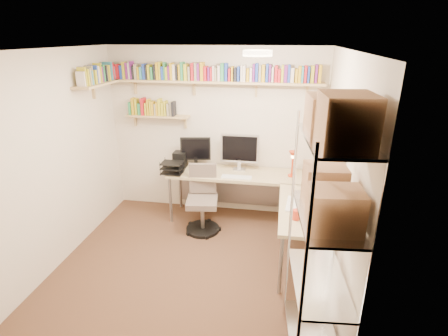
% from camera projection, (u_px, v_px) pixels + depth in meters
% --- Properties ---
extents(ground, '(3.20, 3.20, 0.00)m').
position_uv_depth(ground, '(193.00, 262.00, 4.32)').
color(ground, '#3F221B').
rests_on(ground, ground).
extents(room_shell, '(3.24, 3.04, 2.52)m').
position_uv_depth(room_shell, '(189.00, 142.00, 3.77)').
color(room_shell, beige).
rests_on(room_shell, ground).
extents(wall_shelves, '(3.12, 1.09, 0.80)m').
position_uv_depth(wall_shelves, '(182.00, 81.00, 4.86)').
color(wall_shelves, tan).
rests_on(wall_shelves, ground).
extents(corner_desk, '(2.31, 1.91, 1.30)m').
position_uv_depth(corner_desk, '(242.00, 180.00, 4.84)').
color(corner_desk, tan).
rests_on(corner_desk, ground).
extents(office_chair, '(0.50, 0.51, 0.95)m').
position_uv_depth(office_chair, '(203.00, 204.00, 4.93)').
color(office_chair, black).
rests_on(office_chair, ground).
extents(wire_rack, '(0.51, 0.93, 2.30)m').
position_uv_depth(wire_rack, '(332.00, 177.00, 2.49)').
color(wire_rack, silver).
rests_on(wire_rack, ground).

